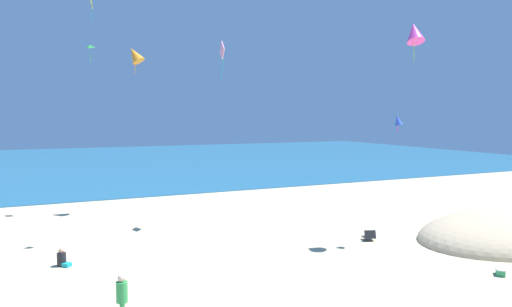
% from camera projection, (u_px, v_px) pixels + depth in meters
% --- Properties ---
extents(ground_plane, '(120.00, 120.00, 0.00)m').
position_uv_depth(ground_plane, '(246.00, 265.00, 19.21)').
color(ground_plane, '#C6B58C').
extents(ocean_water, '(120.00, 60.00, 0.05)m').
position_uv_depth(ocean_water, '(111.00, 162.00, 62.85)').
color(ocean_water, '#236084').
rests_on(ocean_water, ground_plane).
extents(dune_mound, '(10.16, 7.11, 2.80)m').
position_uv_depth(dune_mound, '(508.00, 239.00, 23.33)').
color(dune_mound, tan).
rests_on(dune_mound, ground_plane).
extents(beach_chair_near_camera, '(0.74, 0.76, 0.56)m').
position_uv_depth(beach_chair_near_camera, '(369.00, 236.00, 22.97)').
color(beach_chair_near_camera, black).
rests_on(beach_chair_near_camera, ground_plane).
extents(cooler_box, '(0.60, 0.59, 0.27)m').
position_uv_depth(cooler_box, '(501.00, 272.00, 18.01)').
color(cooler_box, '#339956').
rests_on(cooler_box, ground_plane).
extents(person_1, '(0.37, 0.37, 1.66)m').
position_uv_depth(person_1, '(122.00, 298.00, 13.36)').
color(person_1, green).
rests_on(person_1, ground_plane).
extents(person_3, '(0.66, 0.66, 0.77)m').
position_uv_depth(person_3, '(62.00, 259.00, 19.08)').
color(person_3, black).
rests_on(person_3, ground_plane).
extents(kite_green, '(0.69, 0.69, 1.12)m').
position_uv_depth(kite_green, '(90.00, 46.00, 28.89)').
color(kite_green, green).
extents(kite_pink, '(0.21, 1.03, 2.07)m').
position_uv_depth(kite_pink, '(222.00, 51.00, 25.51)').
color(kite_pink, pink).
extents(kite_magenta, '(1.15, 1.34, 1.95)m').
position_uv_depth(kite_magenta, '(415.00, 32.00, 21.78)').
color(kite_magenta, '#DB3DA8').
extents(kite_blue, '(0.62, 0.60, 0.86)m').
position_uv_depth(kite_blue, '(398.00, 120.00, 21.88)').
color(kite_blue, blue).
extents(kite_orange, '(1.49, 1.39, 1.88)m').
position_uv_depth(kite_orange, '(135.00, 55.00, 29.24)').
color(kite_orange, orange).
extents(kite_yellow, '(0.23, 0.88, 1.78)m').
position_uv_depth(kite_yellow, '(91.00, 4.00, 34.66)').
color(kite_yellow, yellow).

